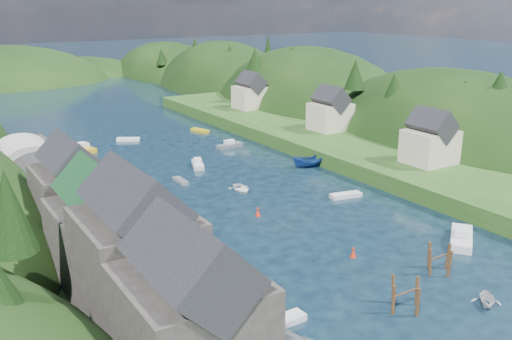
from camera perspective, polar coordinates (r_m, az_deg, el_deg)
ground at (r=96.60m, az=-6.93°, el=0.89°), size 600.00×600.00×0.00m
hillside_right at (r=141.96m, az=5.38°, el=2.94°), size 36.00×245.56×48.00m
far_hills at (r=215.48m, az=-20.84°, el=5.71°), size 103.00×68.00×44.00m
hill_trees at (r=108.40m, az=-10.93°, el=8.45°), size 91.75×150.96×12.58m
quay_left at (r=61.77m, az=-15.28°, el=-7.86°), size 12.00×110.00×2.00m
terrace_left_grass at (r=60.36m, az=-21.71°, el=-8.83°), size 12.00×110.00×2.50m
quayside_buildings at (r=46.86m, az=-13.22°, el=-7.63°), size 8.00×35.84×12.90m
boat_sheds at (r=77.43m, az=-21.10°, el=-0.04°), size 7.00×21.00×7.50m
terrace_right at (r=101.27m, az=8.44°, el=2.27°), size 16.00×120.00×2.40m
right_bank_cottages at (r=108.40m, az=6.92°, el=5.79°), size 9.00×59.24×8.41m
piling_cluster_near at (r=52.49m, az=14.70°, el=-12.28°), size 3.43×3.18×3.32m
piling_cluster_far at (r=60.01m, az=17.82°, el=-8.72°), size 3.05×2.86×3.35m
channel_buoy_near at (r=61.40m, az=9.71°, el=-8.18°), size 0.70×0.70×1.10m
channel_buoy_far at (r=71.61m, az=0.19°, el=-4.24°), size 0.70×0.70×1.10m
moored_boats at (r=73.10m, az=0.86°, el=-3.71°), size 36.97×80.24×2.12m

